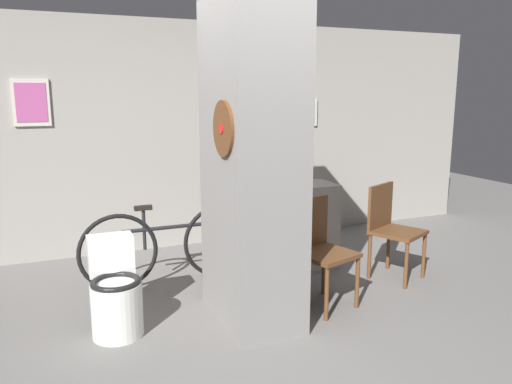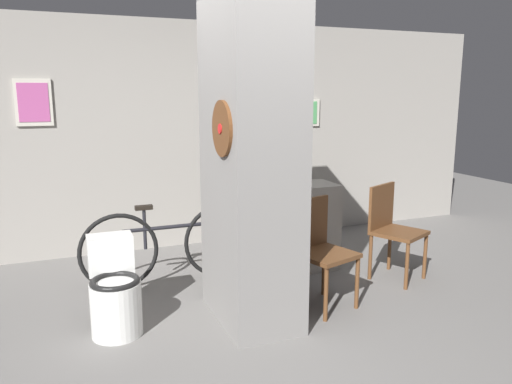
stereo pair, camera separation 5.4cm
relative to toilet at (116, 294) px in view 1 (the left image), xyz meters
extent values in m
plane|color=slate|center=(1.08, -0.62, -0.31)|extent=(14.00, 14.00, 0.00)
cube|color=gray|center=(1.08, 2.01, 0.99)|extent=(8.00, 0.06, 2.60)
cube|color=beige|center=(-0.52, 1.97, 1.39)|extent=(0.36, 0.02, 0.48)
cube|color=#B24C8C|center=(-0.52, 1.95, 1.39)|extent=(0.30, 0.01, 0.39)
cube|color=beige|center=(2.58, 1.97, 1.24)|extent=(0.44, 0.02, 0.34)
cube|color=#4C9959|center=(2.58, 1.95, 1.24)|extent=(0.36, 0.01, 0.28)
cube|color=beige|center=(1.78, 1.97, 1.54)|extent=(0.28, 0.02, 0.38)
cube|color=#E0CC4C|center=(1.78, 1.95, 1.54)|extent=(0.23, 0.01, 0.31)
cube|color=gray|center=(1.05, -0.15, 0.99)|extent=(0.56, 0.94, 2.60)
cylinder|color=#593319|center=(0.76, -0.34, 1.24)|extent=(0.03, 0.40, 0.40)
cylinder|color=red|center=(0.75, -0.34, 1.24)|extent=(0.01, 0.07, 0.07)
cube|color=gray|center=(1.75, 0.74, 0.14)|extent=(1.10, 0.44, 0.89)
cylinder|color=silver|center=(0.00, -0.06, -0.10)|extent=(0.38, 0.38, 0.41)
torus|color=black|center=(0.00, -0.06, 0.12)|extent=(0.37, 0.37, 0.04)
cube|color=silver|center=(0.00, 0.19, 0.26)|extent=(0.34, 0.20, 0.30)
cylinder|color=brown|center=(1.57, -0.45, -0.08)|extent=(0.04, 0.04, 0.45)
cylinder|color=brown|center=(1.94, -0.33, -0.08)|extent=(0.04, 0.04, 0.45)
cylinder|color=brown|center=(1.46, -0.08, -0.08)|extent=(0.04, 0.04, 0.45)
cylinder|color=brown|center=(1.82, 0.03, -0.08)|extent=(0.04, 0.04, 0.45)
cube|color=brown|center=(1.70, -0.21, 0.16)|extent=(0.55, 0.55, 0.04)
cube|color=brown|center=(1.64, -0.01, 0.40)|extent=(0.42, 0.16, 0.43)
cylinder|color=brown|center=(2.60, -0.15, -0.08)|extent=(0.04, 0.04, 0.45)
cylinder|color=brown|center=(2.94, 0.02, -0.08)|extent=(0.04, 0.04, 0.45)
cylinder|color=brown|center=(2.43, 0.20, -0.08)|extent=(0.04, 0.04, 0.45)
cylinder|color=brown|center=(2.78, 0.36, -0.08)|extent=(0.04, 0.04, 0.45)
cube|color=brown|center=(2.69, 0.11, 0.16)|extent=(0.58, 0.58, 0.04)
cube|color=brown|center=(2.60, 0.29, 0.40)|extent=(0.41, 0.21, 0.43)
torus|color=black|center=(0.13, 0.83, 0.06)|extent=(0.73, 0.04, 0.73)
torus|color=black|center=(1.10, 0.83, 0.06)|extent=(0.73, 0.04, 0.73)
cylinder|color=black|center=(0.62, 0.83, 0.25)|extent=(0.90, 0.04, 0.04)
cylinder|color=black|center=(0.37, 0.83, 0.25)|extent=(0.03, 0.03, 0.38)
cylinder|color=black|center=(1.05, 0.83, 0.25)|extent=(0.03, 0.03, 0.34)
cube|color=black|center=(0.37, 0.83, 0.46)|extent=(0.16, 0.06, 0.04)
cylinder|color=#262626|center=(1.05, 0.83, 0.42)|extent=(0.03, 0.42, 0.03)
cylinder|color=#267233|center=(1.57, 0.75, 0.67)|extent=(0.06, 0.06, 0.18)
cylinder|color=#267233|center=(1.57, 0.75, 0.80)|extent=(0.03, 0.03, 0.08)
sphere|color=#333333|center=(1.57, 0.75, 0.84)|extent=(0.03, 0.03, 0.03)
cylinder|color=#19598C|center=(1.68, 0.71, 0.64)|extent=(0.07, 0.07, 0.12)
cylinder|color=#19598C|center=(1.68, 0.71, 0.73)|extent=(0.03, 0.03, 0.05)
sphere|color=#333333|center=(1.68, 0.71, 0.76)|extent=(0.03, 0.03, 0.03)
camera|label=1|loc=(-0.36, -3.68, 1.50)|focal=35.00mm
camera|label=2|loc=(-0.31, -3.70, 1.50)|focal=35.00mm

